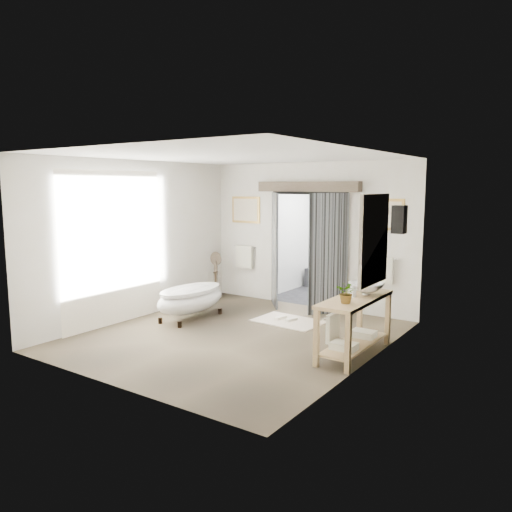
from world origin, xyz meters
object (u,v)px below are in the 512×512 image
object	(u,v)px
clawfoot_tub	(191,299)
basin	(366,289)
rug	(288,321)
vanity	(353,321)

from	to	relation	value
clawfoot_tub	basin	world-z (taller)	basin
rug	basin	xyz separation A→B (m)	(1.75, -0.75, 0.93)
vanity	basin	size ratio (longest dim) A/B	3.08
clawfoot_tub	vanity	world-z (taller)	vanity
clawfoot_tub	basin	distance (m)	3.39
clawfoot_tub	rug	world-z (taller)	clawfoot_tub
clawfoot_tub	rug	bearing A→B (deg)	28.12
vanity	clawfoot_tub	bearing A→B (deg)	176.93
vanity	basin	world-z (taller)	basin
basin	clawfoot_tub	bearing A→B (deg)	172.89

